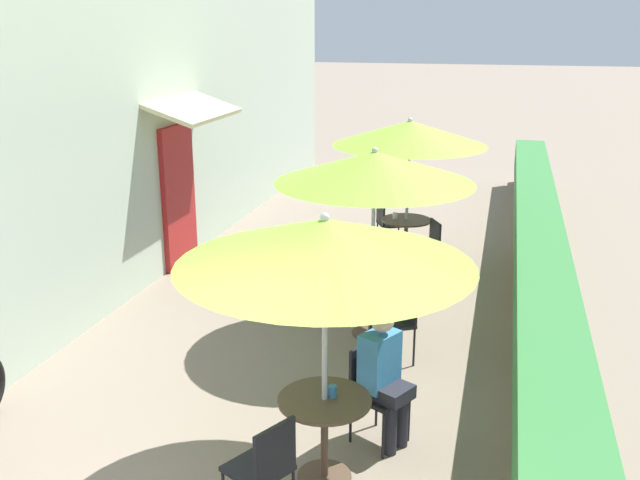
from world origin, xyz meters
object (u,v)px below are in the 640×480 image
(cafe_chair_near_left, at_px, (265,464))
(patio_table_far, at_px, (406,233))
(patio_umbrella_mid, at_px, (374,167))
(cafe_chair_near_right, at_px, (374,386))
(patio_umbrella_near, at_px, (325,242))
(cafe_chair_far_right, at_px, (387,220))
(cafe_chair_far_left, at_px, (427,246))
(cafe_chair_mid_right, at_px, (400,316))
(patio_table_near, at_px, (325,422))
(coffee_cup_near, at_px, (333,391))
(patio_umbrella_far, at_px, (410,133))
(patio_table_mid, at_px, (372,294))
(cafe_chair_mid_left, at_px, (348,273))
(coffee_cup_far, at_px, (395,216))
(coffee_cup_mid, at_px, (370,271))
(seated_patron_near_right, at_px, (384,372))

(cafe_chair_near_left, distance_m, patio_table_far, 6.05)
(patio_umbrella_mid, bearing_deg, cafe_chair_near_right, -78.80)
(patio_umbrella_near, height_order, cafe_chair_far_right, patio_umbrella_near)
(cafe_chair_far_left, bearing_deg, cafe_chair_near_right, 153.60)
(cafe_chair_near_right, distance_m, cafe_chair_far_right, 5.39)
(cafe_chair_far_left, bearing_deg, cafe_chair_mid_right, 153.44)
(patio_table_near, distance_m, coffee_cup_near, 0.26)
(patio_umbrella_far, bearing_deg, patio_table_far, 180.00)
(patio_table_mid, relative_size, patio_umbrella_far, 0.33)
(cafe_chair_mid_left, xyz_separation_m, coffee_cup_far, (0.27, 2.00, 0.24))
(patio_umbrella_far, relative_size, coffee_cup_far, 24.74)
(patio_umbrella_near, distance_m, cafe_chair_mid_left, 3.75)
(cafe_chair_mid_left, bearing_deg, patio_table_mid, 6.15)
(cafe_chair_near_left, bearing_deg, coffee_cup_far, 28.56)
(coffee_cup_mid, height_order, coffee_cup_far, same)
(patio_table_mid, relative_size, cafe_chair_far_right, 0.85)
(patio_table_near, relative_size, cafe_chair_near_left, 0.85)
(patio_table_near, height_order, patio_umbrella_far, patio_umbrella_far)
(patio_table_mid, bearing_deg, patio_umbrella_near, -86.80)
(patio_table_near, height_order, seated_patron_near_right, seated_patron_near_right)
(coffee_cup_near, height_order, cafe_chair_mid_left, cafe_chair_mid_left)
(cafe_chair_far_right, bearing_deg, patio_umbrella_far, 6.15)
(seated_patron_near_right, bearing_deg, patio_table_far, -145.85)
(patio_umbrella_near, xyz_separation_m, cafe_chair_mid_right, (0.26, 2.23, -1.48))
(seated_patron_near_right, relative_size, cafe_chair_mid_left, 1.44)
(cafe_chair_mid_left, bearing_deg, coffee_cup_far, 142.76)
(patio_umbrella_near, height_order, cafe_chair_far_left, patio_umbrella_near)
(seated_patron_near_right, distance_m, patio_table_far, 4.81)
(patio_table_far, bearing_deg, cafe_chair_mid_right, -83.06)
(cafe_chair_near_right, xyz_separation_m, cafe_chair_far_left, (-0.01, 4.13, 0.00))
(seated_patron_near_right, relative_size, cafe_chair_far_right, 1.44)
(seated_patron_near_right, relative_size, patio_umbrella_far, 0.56)
(coffee_cup_near, bearing_deg, cafe_chair_far_right, 95.41)
(patio_table_mid, distance_m, cafe_chair_mid_right, 0.71)
(patio_table_far, bearing_deg, coffee_cup_near, -88.10)
(cafe_chair_near_right, distance_m, coffee_cup_far, 4.77)
(cafe_chair_near_right, bearing_deg, cafe_chair_far_left, -151.61)
(cafe_chair_near_left, bearing_deg, coffee_cup_mid, 27.01)
(seated_patron_near_right, relative_size, cafe_chair_mid_right, 1.44)
(patio_table_near, distance_m, cafe_chair_near_left, 0.71)
(cafe_chair_mid_left, distance_m, cafe_chair_mid_right, 1.43)
(cafe_chair_near_left, xyz_separation_m, cafe_chair_near_right, (0.54, 1.32, 0.00))
(cafe_chair_near_right, height_order, cafe_chair_far_left, same)
(patio_table_far, xyz_separation_m, cafe_chair_far_left, (0.39, -0.60, 0.01))
(seated_patron_near_right, distance_m, patio_umbrella_mid, 2.62)
(cafe_chair_near_left, height_order, cafe_chair_far_left, same)
(cafe_chair_far_left, bearing_deg, cafe_chair_mid_left, 122.66)
(patio_umbrella_near, distance_m, cafe_chair_near_left, 1.64)
(cafe_chair_mid_left, bearing_deg, patio_table_far, 137.93)
(patio_table_mid, xyz_separation_m, cafe_chair_mid_right, (0.42, -0.58, 0.01))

